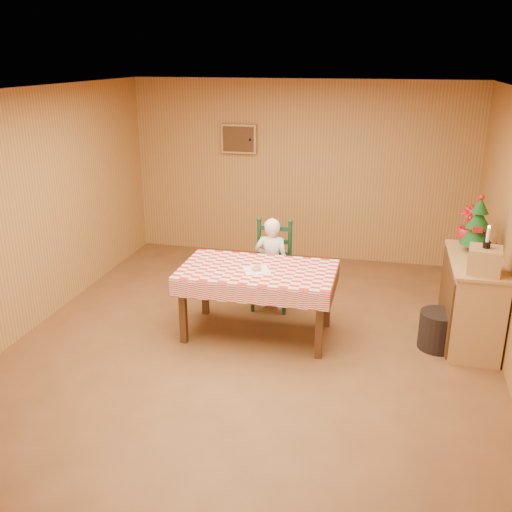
{
  "coord_description": "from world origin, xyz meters",
  "views": [
    {
      "loc": [
        1.27,
        -5.2,
        2.92
      ],
      "look_at": [
        0.0,
        0.2,
        0.95
      ],
      "focal_mm": 40.0,
      "sensor_mm": 36.0,
      "label": 1
    }
  ],
  "objects_px": {
    "storage_bin": "(438,330)",
    "christmas_tree": "(478,226)",
    "dining_table": "(258,276)",
    "seated_child": "(271,264)",
    "ladder_chair": "(272,267)",
    "crate": "(484,260)",
    "shelf_unit": "(471,300)"
  },
  "relations": [
    {
      "from": "dining_table",
      "to": "crate",
      "type": "xyz_separation_m",
      "value": [
        2.24,
        -0.02,
        0.37
      ]
    },
    {
      "from": "storage_bin",
      "to": "crate",
      "type": "bearing_deg",
      "value": -22.99
    },
    {
      "from": "ladder_chair",
      "to": "christmas_tree",
      "type": "height_order",
      "value": "christmas_tree"
    },
    {
      "from": "ladder_chair",
      "to": "seated_child",
      "type": "xyz_separation_m",
      "value": [
        0.0,
        -0.06,
        0.06
      ]
    },
    {
      "from": "dining_table",
      "to": "shelf_unit",
      "type": "relative_size",
      "value": 1.34
    },
    {
      "from": "storage_bin",
      "to": "seated_child",
      "type": "bearing_deg",
      "value": 162.36
    },
    {
      "from": "seated_child",
      "to": "storage_bin",
      "type": "bearing_deg",
      "value": 162.36
    },
    {
      "from": "christmas_tree",
      "to": "ladder_chair",
      "type": "bearing_deg",
      "value": 176.08
    },
    {
      "from": "crate",
      "to": "christmas_tree",
      "type": "bearing_deg",
      "value": 90.0
    },
    {
      "from": "dining_table",
      "to": "storage_bin",
      "type": "height_order",
      "value": "dining_table"
    },
    {
      "from": "dining_table",
      "to": "ladder_chair",
      "type": "bearing_deg",
      "value": 90.0
    },
    {
      "from": "christmas_tree",
      "to": "seated_child",
      "type": "bearing_deg",
      "value": 177.54
    },
    {
      "from": "christmas_tree",
      "to": "storage_bin",
      "type": "height_order",
      "value": "christmas_tree"
    },
    {
      "from": "dining_table",
      "to": "seated_child",
      "type": "xyz_separation_m",
      "value": [
        0.0,
        0.73,
        -0.13
      ]
    },
    {
      "from": "dining_table",
      "to": "christmas_tree",
      "type": "distance_m",
      "value": 2.38
    },
    {
      "from": "crate",
      "to": "storage_bin",
      "type": "height_order",
      "value": "crate"
    },
    {
      "from": "shelf_unit",
      "to": "christmas_tree",
      "type": "distance_m",
      "value": 0.79
    },
    {
      "from": "dining_table",
      "to": "seated_child",
      "type": "distance_m",
      "value": 0.74
    },
    {
      "from": "shelf_unit",
      "to": "storage_bin",
      "type": "bearing_deg",
      "value": -140.76
    },
    {
      "from": "storage_bin",
      "to": "christmas_tree",
      "type": "bearing_deg",
      "value": 57.28
    },
    {
      "from": "ladder_chair",
      "to": "christmas_tree",
      "type": "distance_m",
      "value": 2.35
    },
    {
      "from": "shelf_unit",
      "to": "seated_child",
      "type": "bearing_deg",
      "value": 171.17
    },
    {
      "from": "christmas_tree",
      "to": "storage_bin",
      "type": "distance_m",
      "value": 1.18
    },
    {
      "from": "dining_table",
      "to": "seated_child",
      "type": "bearing_deg",
      "value": 90.0
    },
    {
      "from": "ladder_chair",
      "to": "storage_bin",
      "type": "xyz_separation_m",
      "value": [
        1.91,
        -0.66,
        -0.3
      ]
    },
    {
      "from": "dining_table",
      "to": "storage_bin",
      "type": "distance_m",
      "value": 1.97
    },
    {
      "from": "crate",
      "to": "storage_bin",
      "type": "bearing_deg",
      "value": 157.01
    },
    {
      "from": "christmas_tree",
      "to": "shelf_unit",
      "type": "bearing_deg",
      "value": -91.98
    },
    {
      "from": "seated_child",
      "to": "storage_bin",
      "type": "height_order",
      "value": "seated_child"
    },
    {
      "from": "christmas_tree",
      "to": "storage_bin",
      "type": "bearing_deg",
      "value": -122.72
    },
    {
      "from": "ladder_chair",
      "to": "seated_child",
      "type": "bearing_deg",
      "value": -90.0
    },
    {
      "from": "shelf_unit",
      "to": "christmas_tree",
      "type": "bearing_deg",
      "value": 88.02
    }
  ]
}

